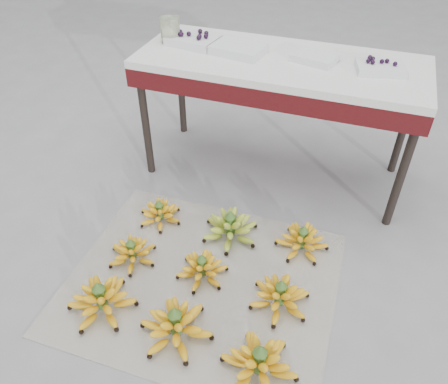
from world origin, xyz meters
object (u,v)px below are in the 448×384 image
(newspaper_mat, at_px, (202,281))
(bunch_back_center, at_px, (230,228))
(glass_jar, at_px, (170,30))
(vendor_table, at_px, (280,74))
(bunch_front_center, at_px, (176,326))
(bunch_front_left, at_px, (101,300))
(tray_left, at_px, (239,49))
(tray_far_right, at_px, (380,67))
(bunch_mid_right, at_px, (280,296))
(bunch_mid_center, at_px, (202,269))
(tray_far_left, at_px, (193,40))
(bunch_back_left, at_px, (160,213))
(bunch_back_right, at_px, (302,241))
(bunch_mid_left, at_px, (132,252))
(bunch_front_right, at_px, (259,363))
(tray_right, at_px, (315,58))

(newspaper_mat, xyz_separation_m, bunch_back_center, (0.03, 0.33, 0.07))
(newspaper_mat, distance_m, glass_jar, 1.40)
(vendor_table, bearing_deg, bunch_front_center, -93.67)
(bunch_back_center, height_order, vendor_table, vendor_table)
(bunch_front_left, height_order, bunch_front_center, bunch_front_center)
(tray_left, relative_size, tray_far_right, 1.14)
(bunch_mid_right, bearing_deg, bunch_back_center, 127.35)
(bunch_mid_center, xyz_separation_m, tray_far_left, (-0.42, 0.98, 0.71))
(bunch_back_left, relative_size, bunch_back_center, 0.75)
(bunch_back_right, xyz_separation_m, vendor_table, (-0.32, 0.61, 0.59))
(bunch_front_left, distance_m, bunch_back_center, 0.74)
(tray_far_left, bearing_deg, bunch_mid_right, -51.57)
(tray_far_right, bearing_deg, bunch_mid_left, -134.72)
(bunch_front_center, height_order, bunch_back_left, bunch_front_center)
(bunch_back_right, distance_m, tray_left, 1.08)
(bunch_front_center, height_order, bunch_mid_right, bunch_front_center)
(bunch_front_center, relative_size, tray_far_right, 1.43)
(glass_jar, bearing_deg, vendor_table, -1.60)
(bunch_mid_left, bearing_deg, glass_jar, 123.38)
(bunch_back_right, distance_m, vendor_table, 0.91)
(bunch_mid_center, bearing_deg, bunch_back_center, 67.21)
(bunch_mid_left, height_order, vendor_table, vendor_table)
(bunch_back_center, height_order, glass_jar, glass_jar)
(bunch_front_right, relative_size, vendor_table, 0.26)
(vendor_table, relative_size, tray_left, 5.09)
(bunch_mid_left, height_order, tray_far_right, tray_far_right)
(bunch_front_right, xyz_separation_m, bunch_back_right, (0.02, 0.72, -0.01))
(glass_jar, bearing_deg, bunch_front_center, -66.49)
(newspaper_mat, xyz_separation_m, tray_right, (0.26, 1.01, 0.76))
(bunch_mid_left, bearing_deg, tray_right, 80.22)
(bunch_mid_right, relative_size, tray_right, 1.24)
(bunch_front_left, relative_size, tray_far_right, 1.16)
(bunch_mid_left, relative_size, bunch_back_center, 0.82)
(bunch_front_right, xyz_separation_m, tray_far_right, (0.21, 1.34, 0.69))
(bunch_mid_right, relative_size, glass_jar, 2.30)
(tray_far_right, bearing_deg, bunch_mid_right, -101.88)
(newspaper_mat, relative_size, bunch_front_center, 3.28)
(bunch_front_left, height_order, vendor_table, vendor_table)
(bunch_mid_right, xyz_separation_m, tray_far_right, (0.21, 1.00, 0.70))
(newspaper_mat, xyz_separation_m, vendor_table, (0.09, 0.98, 0.65))
(bunch_front_center, bearing_deg, bunch_front_right, 8.20)
(newspaper_mat, relative_size, bunch_mid_left, 3.95)
(bunch_front_center, distance_m, bunch_mid_right, 0.48)
(bunch_back_left, relative_size, tray_left, 0.96)
(bunch_front_center, bearing_deg, glass_jar, 128.65)
(bunch_mid_center, distance_m, tray_far_right, 1.33)
(newspaper_mat, relative_size, tray_far_right, 4.71)
(bunch_front_right, distance_m, bunch_back_right, 0.72)
(bunch_mid_right, xyz_separation_m, tray_right, (-0.12, 1.02, 0.69))
(bunch_front_left, relative_size, tray_far_left, 1.03)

